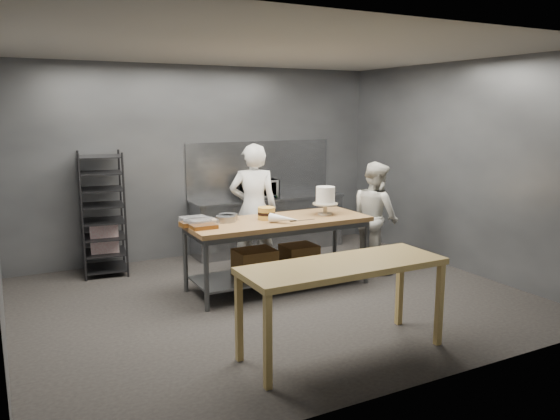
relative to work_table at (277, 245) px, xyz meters
name	(u,v)px	position (x,y,z in m)	size (l,w,h in m)	color
ground	(275,299)	(-0.23, -0.39, -0.57)	(6.00, 6.00, 0.00)	black
back_wall	(203,162)	(-0.23, 2.11, 0.93)	(6.00, 0.04, 3.00)	#4C4F54
work_table	(277,245)	(0.00, 0.00, 0.00)	(2.40, 0.90, 0.92)	brown
near_counter	(343,272)	(-0.34, -2.04, 0.24)	(2.00, 0.70, 0.90)	olive
back_counter	(269,224)	(0.77, 1.79, -0.12)	(2.60, 0.60, 0.90)	slate
splashback_panel	(260,168)	(0.77, 2.09, 0.78)	(2.60, 0.02, 0.90)	slate
speed_rack	(103,215)	(-1.89, 1.71, 0.28)	(0.67, 0.72, 1.75)	black
chef_behind	(254,209)	(0.04, 0.79, 0.36)	(0.68, 0.44, 1.86)	white
chef_right	(375,216)	(1.65, 0.07, 0.22)	(0.77, 0.60, 1.59)	silver
microwave	(260,189)	(0.61, 1.79, 0.48)	(0.54, 0.37, 0.30)	black
frosted_cake_stand	(325,197)	(0.73, -0.02, 0.59)	(0.34, 0.34, 0.38)	#BCAF96
layer_cake	(266,213)	(-0.12, 0.05, 0.43)	(0.22, 0.22, 0.16)	gold
cake_pans	(210,220)	(-0.85, 0.18, 0.39)	(0.76, 0.42, 0.07)	gray
piping_bag	(284,219)	(-0.04, -0.28, 0.41)	(0.12, 0.12, 0.38)	white
offset_spatula	(299,220)	(0.21, -0.23, 0.35)	(0.36, 0.02, 0.02)	slate
pastry_clamshells	(198,222)	(-1.05, 0.02, 0.40)	(0.36, 0.44, 0.11)	#975B1E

